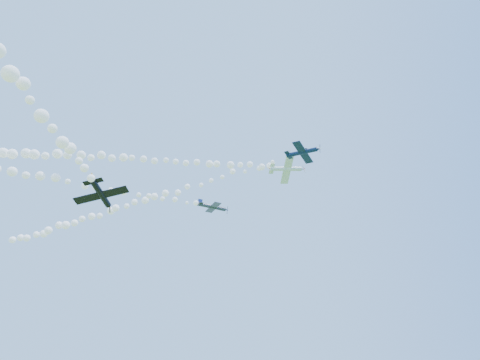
# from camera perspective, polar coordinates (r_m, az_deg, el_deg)

# --- Properties ---
(plane_white) EXTENTS (8.16, 8.39, 2.73)m
(plane_white) POSITION_cam_1_polar(r_m,az_deg,el_deg) (87.31, 6.69, 1.60)
(plane_white) COLOR white
(smoke_trail_white) EXTENTS (82.54, 18.88, 3.33)m
(smoke_trail_white) POSITION_cam_1_polar(r_m,az_deg,el_deg) (89.08, -22.48, 3.21)
(smoke_trail_white) COLOR white
(plane_navy) EXTENTS (7.33, 7.79, 2.99)m
(plane_navy) POSITION_cam_1_polar(r_m,az_deg,el_deg) (81.44, 8.93, 3.93)
(plane_navy) COLOR #0D1C3B
(smoke_trail_navy) EXTENTS (80.02, 36.28, 2.93)m
(smoke_trail_navy) POSITION_cam_1_polar(r_m,az_deg,el_deg) (102.23, -15.76, -3.57)
(smoke_trail_navy) COLOR white
(plane_grey) EXTENTS (7.17, 7.54, 2.40)m
(plane_grey) POSITION_cam_1_polar(r_m,az_deg,el_deg) (91.91, -3.87, -3.85)
(plane_grey) COLOR #323749
(smoke_trail_grey) EXTENTS (66.73, 33.26, 3.30)m
(smoke_trail_grey) POSITION_cam_1_polar(r_m,az_deg,el_deg) (90.36, -28.17, 0.70)
(smoke_trail_grey) COLOR white
(plane_black) EXTENTS (7.98, 7.85, 2.82)m
(plane_black) POSITION_cam_1_polar(r_m,az_deg,el_deg) (65.04, -19.13, -1.94)
(plane_black) COLOR black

